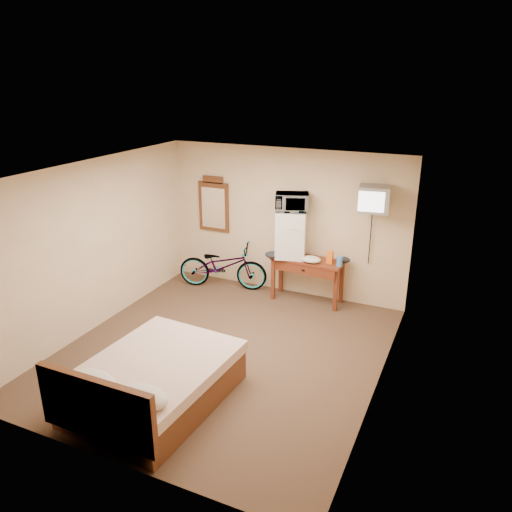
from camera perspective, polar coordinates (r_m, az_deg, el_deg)
name	(u,v)px	position (r m, az deg, el deg)	size (l,w,h in m)	color
room	(221,268)	(6.50, -4.01, -1.35)	(4.60, 4.64, 2.50)	#452E22
desk	(307,267)	(8.26, 5.84, -1.31)	(1.21, 0.53, 0.75)	maroon
mini_fridge	(291,234)	(8.21, 4.03, 2.53)	(0.58, 0.56, 0.78)	white
microwave	(292,202)	(8.06, 4.13, 6.17)	(0.53, 0.36, 0.29)	white
snack_bag	(330,257)	(8.07, 8.43, -0.15)	(0.10, 0.06, 0.21)	orange
blue_cup	(339,261)	(7.99, 9.52, -0.60)	(0.09, 0.09, 0.16)	#4391E5
cloth_cream	(311,259)	(8.09, 6.33, -0.39)	(0.32, 0.24, 0.10)	white
cloth_dark_a	(273,255)	(8.23, 1.98, 0.12)	(0.28, 0.21, 0.11)	black
cloth_dark_b	(344,260)	(8.15, 10.01, -0.43)	(0.21, 0.17, 0.09)	black
crt_television	(374,199)	(7.66, 13.34, 6.35)	(0.50, 0.60, 0.39)	black
wall_mirror	(214,205)	(8.97, -4.85, 5.85)	(0.59, 0.04, 1.00)	#5C2E1A
bicycle	(223,266)	(8.85, -3.81, -1.10)	(0.55, 1.58, 0.83)	black
bed	(151,383)	(6.01, -11.90, -14.01)	(1.54, 1.98, 0.90)	#5C2E1A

